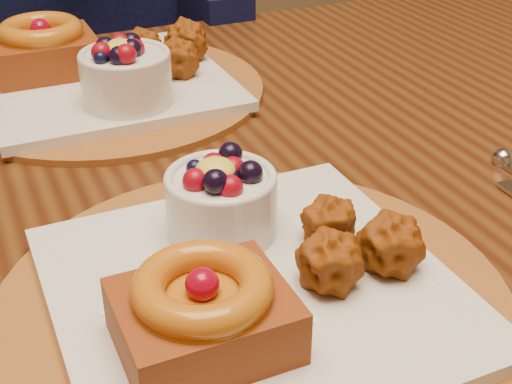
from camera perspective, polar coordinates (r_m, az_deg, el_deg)
dining_table at (r=0.74m, az=-7.10°, el=-3.72°), size 1.60×0.90×0.76m
place_setting_near at (r=0.52m, az=-0.68°, el=-6.76°), size 0.38×0.38×0.09m
place_setting_far at (r=0.88m, az=-12.14°, el=9.32°), size 0.38×0.38×0.09m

